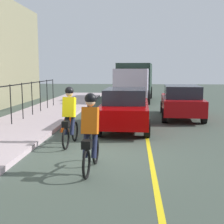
# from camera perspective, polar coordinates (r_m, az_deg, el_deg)

# --- Properties ---
(ground_plane) EXTENTS (80.00, 80.00, 0.00)m
(ground_plane) POSITION_cam_1_polar(r_m,az_deg,el_deg) (8.53, -3.66, -7.87)
(ground_plane) COLOR #3D483F
(lane_line_centre) EXTENTS (36.00, 0.12, 0.01)m
(lane_line_centre) POSITION_cam_1_polar(r_m,az_deg,el_deg) (8.47, 7.23, -8.03)
(lane_line_centre) COLOR yellow
(lane_line_centre) RESTS_ON ground
(cyclist_lead) EXTENTS (1.71, 0.38, 1.83)m
(cyclist_lead) POSITION_cam_1_polar(r_m,az_deg,el_deg) (6.85, -4.11, -4.01)
(cyclist_lead) COLOR black
(cyclist_lead) RESTS_ON ground
(cyclist_follow) EXTENTS (1.71, 0.38, 1.83)m
(cyclist_follow) POSITION_cam_1_polar(r_m,az_deg,el_deg) (9.28, -8.05, -0.87)
(cyclist_follow) COLOR black
(cyclist_follow) RESTS_ON ground
(patrol_sedan) EXTENTS (4.50, 2.15, 1.58)m
(patrol_sedan) POSITION_cam_1_polar(r_m,az_deg,el_deg) (14.92, 13.01, 2.04)
(patrol_sedan) COLOR maroon
(patrol_sedan) RESTS_ON ground
(parked_sedan_rear) EXTENTS (4.45, 2.02, 1.58)m
(parked_sedan_rear) POSITION_cam_1_polar(r_m,az_deg,el_deg) (11.96, 2.51, 0.78)
(parked_sedan_rear) COLOR #980101
(parked_sedan_rear) RESTS_ON ground
(box_truck_background) EXTENTS (6.88, 2.97, 2.78)m
(box_truck_background) POSITION_cam_1_polar(r_m,az_deg,el_deg) (22.68, 4.28, 6.07)
(box_truck_background) COLOR #1A2B23
(box_truck_background) RESTS_ON ground
(traffic_cone_near) EXTENTS (0.36, 0.36, 0.46)m
(traffic_cone_near) POSITION_cam_1_polar(r_m,az_deg,el_deg) (12.83, -7.96, -1.47)
(traffic_cone_near) COLOR #FD5204
(traffic_cone_near) RESTS_ON ground
(traffic_cone_far) EXTENTS (0.36, 0.36, 0.53)m
(traffic_cone_far) POSITION_cam_1_polar(r_m,az_deg,el_deg) (11.49, -8.95, -2.44)
(traffic_cone_far) COLOR #EB4C0F
(traffic_cone_far) RESTS_ON ground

